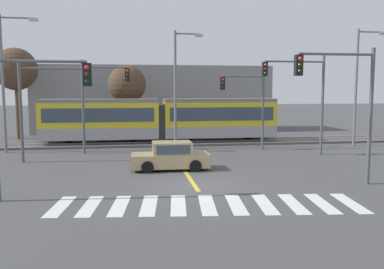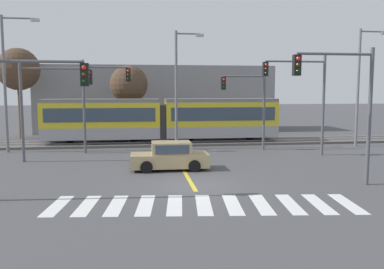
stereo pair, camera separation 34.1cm
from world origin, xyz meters
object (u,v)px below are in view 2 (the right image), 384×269
object	(u,v)px
traffic_light_near_left	(26,101)
traffic_light_far_left	(99,93)
traffic_light_mid_left	(46,95)
bare_tree_far_west	(18,70)
traffic_light_far_right	(250,98)
bare_tree_west	(129,85)
street_lamp_centre	(179,83)
light_rail_tram	(162,118)
street_lamp_west	(8,75)
street_lamp_east	(361,80)
traffic_light_mid_right	(304,89)
traffic_light_near_right	(345,94)
sedan_crossing	(170,157)

from	to	relation	value
traffic_light_near_left	traffic_light_far_left	xyz separation A→B (m)	(1.74, 11.85, 0.21)
traffic_light_near_left	traffic_light_mid_left	bearing A→B (deg)	97.07
bare_tree_far_west	traffic_light_near_left	bearing A→B (deg)	-74.23
traffic_light_far_right	bare_tree_west	world-z (taller)	bare_tree_west
traffic_light_near_left	street_lamp_centre	distance (m)	14.92
light_rail_tram	street_lamp_west	distance (m)	11.59
traffic_light_mid_left	bare_tree_far_west	distance (m)	13.08
traffic_light_far_left	bare_tree_far_west	distance (m)	11.96
light_rail_tram	street_lamp_east	size ratio (longest dim) A/B	2.08
light_rail_tram	traffic_light_near_left	world-z (taller)	traffic_light_near_left
traffic_light_far_right	traffic_light_near_left	xyz separation A→B (m)	(-12.22, -11.74, 0.13)
traffic_light_mid_left	traffic_light_far_left	bearing A→B (deg)	46.43
street_lamp_west	street_lamp_centre	world-z (taller)	street_lamp_west
traffic_light_far_left	street_lamp_west	world-z (taller)	street_lamp_west
traffic_light_far_left	street_lamp_centre	xyz separation A→B (m)	(5.55, 1.14, 0.72)
traffic_light_mid_left	traffic_light_mid_right	size ratio (longest dim) A/B	0.90
light_rail_tram	street_lamp_centre	xyz separation A→B (m)	(1.03, -2.98, 2.78)
traffic_light_near_right	bare_tree_west	bearing A→B (deg)	117.40
sedan_crossing	street_lamp_centre	bearing A→B (deg)	80.42
light_rail_tram	street_lamp_centre	size ratio (longest dim) A/B	2.17
traffic_light_mid_left	street_lamp_west	distance (m)	5.48
bare_tree_far_west	traffic_light_far_right	bearing A→B (deg)	-26.71
light_rail_tram	sedan_crossing	world-z (taller)	light_rail_tram
light_rail_tram	traffic_light_mid_right	distance (m)	11.54
bare_tree_west	light_rail_tram	bearing A→B (deg)	-52.96
traffic_light_far_left	bare_tree_west	xyz separation A→B (m)	(1.85, 7.65, 0.67)
traffic_light_far_right	street_lamp_west	world-z (taller)	street_lamp_west
street_lamp_west	bare_tree_west	distance (m)	10.36
light_rail_tram	bare_tree_far_west	distance (m)	13.69
traffic_light_far_right	traffic_light_far_left	distance (m)	10.49
traffic_light_mid_left	traffic_light_near_left	world-z (taller)	traffic_light_near_left
traffic_light_mid_left	street_lamp_east	bearing A→B (deg)	9.40
sedan_crossing	bare_tree_west	distance (m)	14.95
bare_tree_west	traffic_light_far_right	bearing A→B (deg)	-41.94
traffic_light_near_right	traffic_light_far_right	xyz separation A→B (m)	(-1.18, 11.18, -0.37)
traffic_light_near_left	street_lamp_centre	bearing A→B (deg)	60.72
sedan_crossing	street_lamp_east	xyz separation A→B (m)	(15.13, 7.22, 4.33)
traffic_light_far_left	bare_tree_west	distance (m)	7.90
bare_tree_west	traffic_light_near_right	bearing A→B (deg)	-62.60
traffic_light_mid_right	traffic_light_far_right	bearing A→B (deg)	134.76
street_lamp_east	traffic_light_near_right	bearing A→B (deg)	-122.77
traffic_light_mid_left	traffic_light_far_left	distance (m)	4.12
sedan_crossing	street_lamp_centre	world-z (taller)	street_lamp_centre
traffic_light_far_right	traffic_light_far_left	xyz separation A→B (m)	(-10.49, 0.11, 0.33)
traffic_light_mid_left	bare_tree_west	size ratio (longest dim) A/B	0.92
street_lamp_west	traffic_light_mid_right	bearing A→B (deg)	-11.89
sedan_crossing	bare_tree_west	xyz separation A→B (m)	(-2.40, 14.18, 4.08)
traffic_light_mid_right	traffic_light_mid_left	bearing A→B (deg)	-179.94
traffic_light_mid_right	street_lamp_centre	world-z (taller)	street_lamp_centre
sedan_crossing	traffic_light_far_right	bearing A→B (deg)	45.86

